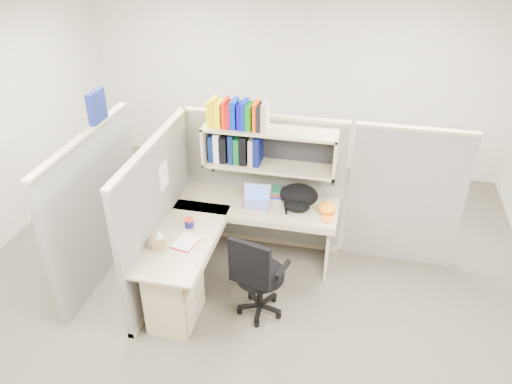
% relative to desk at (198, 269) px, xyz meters
% --- Properties ---
extents(ground, '(6.00, 6.00, 0.00)m').
position_rel_desk_xyz_m(ground, '(0.41, 0.29, -0.44)').
color(ground, '#3C382F').
rests_on(ground, ground).
extents(room_shell, '(6.00, 6.00, 6.00)m').
position_rel_desk_xyz_m(room_shell, '(0.41, 0.29, 1.18)').
color(room_shell, beige).
rests_on(room_shell, ground).
extents(cubicle, '(3.79, 1.84, 1.95)m').
position_rel_desk_xyz_m(cubicle, '(0.04, 0.74, 0.47)').
color(cubicle, '#61615C').
rests_on(cubicle, ground).
extents(desk, '(1.74, 1.75, 0.73)m').
position_rel_desk_xyz_m(desk, '(0.00, 0.00, 0.00)').
color(desk, gray).
rests_on(desk, ground).
extents(laptop, '(0.32, 0.32, 0.21)m').
position_rel_desk_xyz_m(laptop, '(0.40, 0.81, 0.40)').
color(laptop, '#B5B5B9').
rests_on(laptop, desk).
extents(backpack, '(0.43, 0.34, 0.24)m').
position_rel_desk_xyz_m(backpack, '(0.84, 0.87, 0.41)').
color(backpack, black).
rests_on(backpack, desk).
extents(orange_cap, '(0.24, 0.26, 0.11)m').
position_rel_desk_xyz_m(orange_cap, '(1.16, 0.84, 0.34)').
color(orange_cap, orange).
rests_on(orange_cap, desk).
extents(snack_canister, '(0.10, 0.10, 0.09)m').
position_rel_desk_xyz_m(snack_canister, '(-0.17, 0.28, 0.34)').
color(snack_canister, '#0D134F').
rests_on(snack_canister, desk).
extents(tissue_box, '(0.15, 0.15, 0.20)m').
position_rel_desk_xyz_m(tissue_box, '(-0.33, -0.11, 0.39)').
color(tissue_box, tan).
rests_on(tissue_box, desk).
extents(mouse, '(0.09, 0.07, 0.03)m').
position_rel_desk_xyz_m(mouse, '(0.51, 0.66, 0.31)').
color(mouse, '#96B3D5').
rests_on(mouse, desk).
extents(paper_cup, '(0.08, 0.08, 0.10)m').
position_rel_desk_xyz_m(paper_cup, '(0.43, 0.97, 0.34)').
color(paper_cup, white).
rests_on(paper_cup, desk).
extents(book_stack, '(0.17, 0.22, 0.10)m').
position_rel_desk_xyz_m(book_stack, '(0.57, 1.04, 0.34)').
color(book_stack, gray).
rests_on(book_stack, desk).
extents(loose_paper, '(0.25, 0.30, 0.00)m').
position_rel_desk_xyz_m(loose_paper, '(-0.11, 0.03, 0.29)').
color(loose_paper, white).
rests_on(loose_paper, desk).
extents(task_chair, '(0.56, 0.52, 1.00)m').
position_rel_desk_xyz_m(task_chair, '(0.61, -0.04, -0.09)').
color(task_chair, black).
rests_on(task_chair, ground).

